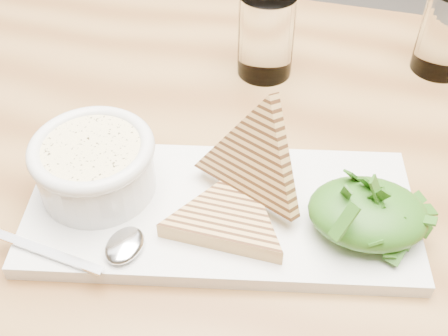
# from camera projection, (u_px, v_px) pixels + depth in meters

# --- Properties ---
(table_top) EXTENTS (1.39, 1.01, 0.04)m
(table_top) POSITION_uv_depth(u_px,v_px,m) (295.00, 215.00, 0.60)
(table_top) COLOR olive
(table_top) RESTS_ON ground
(table_leg_bl) EXTENTS (0.06, 0.06, 0.70)m
(table_leg_bl) POSITION_uv_depth(u_px,v_px,m) (10.00, 159.00, 1.21)
(table_leg_bl) COLOR olive
(table_leg_bl) RESTS_ON ground
(platter) EXTENTS (0.41, 0.22, 0.02)m
(platter) POSITION_uv_depth(u_px,v_px,m) (221.00, 211.00, 0.57)
(platter) COLOR white
(platter) RESTS_ON table_top
(soup_bowl) EXTENTS (0.12, 0.12, 0.05)m
(soup_bowl) POSITION_uv_depth(u_px,v_px,m) (96.00, 171.00, 0.57)
(soup_bowl) COLOR white
(soup_bowl) RESTS_ON platter
(soup) EXTENTS (0.10, 0.10, 0.01)m
(soup) POSITION_uv_depth(u_px,v_px,m) (92.00, 150.00, 0.55)
(soup) COLOR beige
(soup) RESTS_ON soup_bowl
(bowl_rim) EXTENTS (0.12, 0.12, 0.01)m
(bowl_rim) POSITION_uv_depth(u_px,v_px,m) (91.00, 149.00, 0.55)
(bowl_rim) COLOR white
(bowl_rim) RESTS_ON soup_bowl
(sandwich_flat) EXTENTS (0.16, 0.16, 0.02)m
(sandwich_flat) POSITION_uv_depth(u_px,v_px,m) (229.00, 217.00, 0.54)
(sandwich_flat) COLOR tan
(sandwich_flat) RESTS_ON platter
(sandwich_lean) EXTENTS (0.18, 0.18, 0.16)m
(sandwich_lean) POSITION_uv_depth(u_px,v_px,m) (254.00, 160.00, 0.55)
(sandwich_lean) COLOR tan
(sandwich_lean) RESTS_ON sandwich_flat
(salad_base) EXTENTS (0.11, 0.09, 0.04)m
(salad_base) POSITION_uv_depth(u_px,v_px,m) (368.00, 213.00, 0.53)
(salad_base) COLOR #144B12
(salad_base) RESTS_ON platter
(arugula_pile) EXTENTS (0.11, 0.10, 0.05)m
(arugula_pile) POSITION_uv_depth(u_px,v_px,m) (369.00, 209.00, 0.53)
(arugula_pile) COLOR #3A661A
(arugula_pile) RESTS_ON platter
(spoon_bowl) EXTENTS (0.04, 0.05, 0.01)m
(spoon_bowl) POSITION_uv_depth(u_px,v_px,m) (125.00, 245.00, 0.52)
(spoon_bowl) COLOR silver
(spoon_bowl) RESTS_ON platter
(spoon_handle) EXTENTS (0.11, 0.03, 0.00)m
(spoon_handle) POSITION_uv_depth(u_px,v_px,m) (48.00, 252.00, 0.52)
(spoon_handle) COLOR silver
(spoon_handle) RESTS_ON platter
(glass_near) EXTENTS (0.07, 0.07, 0.11)m
(glass_near) POSITION_uv_depth(u_px,v_px,m) (266.00, 35.00, 0.72)
(glass_near) COLOR white
(glass_near) RESTS_ON table_top
(glass_far) EXTENTS (0.07, 0.07, 0.11)m
(glass_far) POSITION_uv_depth(u_px,v_px,m) (448.00, 32.00, 0.73)
(glass_far) COLOR white
(glass_far) RESTS_ON table_top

